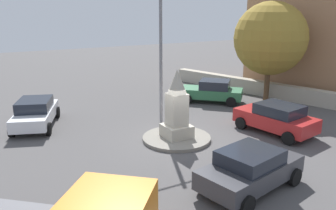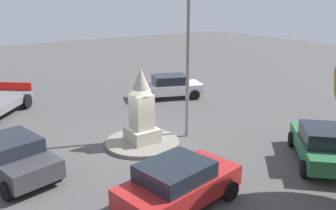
# 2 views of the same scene
# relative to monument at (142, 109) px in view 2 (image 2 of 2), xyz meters

# --- Properties ---
(ground_plane) EXTENTS (80.00, 80.00, 0.00)m
(ground_plane) POSITION_rel_monument_xyz_m (0.00, 0.00, -1.62)
(ground_plane) COLOR #4F4C4C
(traffic_island) EXTENTS (3.26, 3.26, 0.16)m
(traffic_island) POSITION_rel_monument_xyz_m (0.00, 0.00, -1.54)
(traffic_island) COLOR gray
(traffic_island) RESTS_ON ground
(monument) EXTENTS (1.24, 1.24, 3.26)m
(monument) POSITION_rel_monument_xyz_m (0.00, 0.00, 0.00)
(monument) COLOR #B2AA99
(monument) RESTS_ON traffic_island
(streetlamp) EXTENTS (3.65, 0.28, 7.22)m
(streetlamp) POSITION_rel_monument_xyz_m (0.34, 2.21, 2.83)
(streetlamp) COLOR slate
(streetlamp) RESTS_ON ground
(car_green_passing) EXTENTS (4.09, 4.05, 1.50)m
(car_green_passing) POSITION_rel_monument_xyz_m (5.53, 4.79, -0.86)
(car_green_passing) COLOR #2D6B42
(car_green_passing) RESTS_ON ground
(car_dark_grey_parked_left) EXTENTS (4.26, 2.68, 1.47)m
(car_dark_grey_parked_left) POSITION_rel_monument_xyz_m (-0.14, -5.27, -0.85)
(car_dark_grey_parked_left) COLOR #38383D
(car_dark_grey_parked_left) RESTS_ON ground
(car_white_waiting) EXTENTS (3.07, 4.45, 1.48)m
(car_white_waiting) POSITION_rel_monument_xyz_m (-5.54, 5.31, -0.85)
(car_white_waiting) COLOR silver
(car_white_waiting) RESTS_ON ground
(car_red_far_side) EXTENTS (2.57, 4.22, 1.52)m
(car_red_far_side) POSITION_rel_monument_xyz_m (4.84, -1.58, -0.83)
(car_red_far_side) COLOR #B22323
(car_red_far_side) RESTS_ON ground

